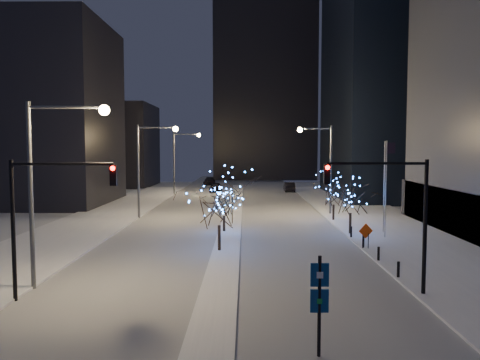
{
  "coord_description": "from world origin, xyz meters",
  "views": [
    {
      "loc": [
        1.38,
        -22.54,
        7.6
      ],
      "look_at": [
        0.97,
        14.71,
        5.0
      ],
      "focal_mm": 35.0,
      "sensor_mm": 36.0,
      "label": 1
    }
  ],
  "objects_px": {
    "traffic_signal_east": "(395,204)",
    "street_lamp_w_near": "(50,168)",
    "holiday_tree_median_near": "(219,200)",
    "wayfinding_sign": "(319,295)",
    "traffic_signal_west": "(44,206)",
    "street_lamp_w_far": "(181,154)",
    "car_near": "(216,187)",
    "car_far": "(209,181)",
    "street_lamp_w_mid": "(148,158)",
    "holiday_tree_plaza_far": "(334,189)",
    "street_lamp_east": "(323,158)",
    "holiday_tree_median_far": "(224,203)",
    "construction_sign": "(366,233)",
    "holiday_tree_plaza_near": "(351,196)",
    "car_mid": "(289,187)"
  },
  "relations": [
    {
      "from": "traffic_signal_west",
      "to": "car_mid",
      "type": "bearing_deg",
      "value": 73.23
    },
    {
      "from": "holiday_tree_median_far",
      "to": "holiday_tree_plaza_near",
      "type": "relative_size",
      "value": 0.77
    },
    {
      "from": "holiday_tree_plaza_near",
      "to": "car_far",
      "type": "bearing_deg",
      "value": 106.79
    },
    {
      "from": "street_lamp_w_mid",
      "to": "holiday_tree_plaza_far",
      "type": "relative_size",
      "value": 1.8
    },
    {
      "from": "holiday_tree_median_far",
      "to": "holiday_tree_plaza_near",
      "type": "height_order",
      "value": "holiday_tree_plaza_near"
    },
    {
      "from": "holiday_tree_plaza_far",
      "to": "construction_sign",
      "type": "relative_size",
      "value": 3.0
    },
    {
      "from": "car_far",
      "to": "construction_sign",
      "type": "bearing_deg",
      "value": -74.2
    },
    {
      "from": "traffic_signal_west",
      "to": "car_mid",
      "type": "height_order",
      "value": "traffic_signal_west"
    },
    {
      "from": "street_lamp_w_near",
      "to": "holiday_tree_plaza_near",
      "type": "bearing_deg",
      "value": 38.96
    },
    {
      "from": "holiday_tree_median_far",
      "to": "construction_sign",
      "type": "bearing_deg",
      "value": -32.99
    },
    {
      "from": "car_near",
      "to": "holiday_tree_plaza_near",
      "type": "bearing_deg",
      "value": -69.58
    },
    {
      "from": "holiday_tree_plaza_far",
      "to": "wayfinding_sign",
      "type": "height_order",
      "value": "holiday_tree_plaza_far"
    },
    {
      "from": "traffic_signal_east",
      "to": "holiday_tree_median_far",
      "type": "height_order",
      "value": "traffic_signal_east"
    },
    {
      "from": "car_mid",
      "to": "car_far",
      "type": "height_order",
      "value": "car_mid"
    },
    {
      "from": "car_far",
      "to": "construction_sign",
      "type": "xyz_separation_m",
      "value": [
        16.17,
        -60.24,
        0.5
      ]
    },
    {
      "from": "traffic_signal_west",
      "to": "holiday_tree_median_near",
      "type": "distance_m",
      "value": 13.57
    },
    {
      "from": "traffic_signal_west",
      "to": "wayfinding_sign",
      "type": "bearing_deg",
      "value": -25.62
    },
    {
      "from": "holiday_tree_median_near",
      "to": "wayfinding_sign",
      "type": "relative_size",
      "value": 1.6
    },
    {
      "from": "traffic_signal_west",
      "to": "holiday_tree_median_near",
      "type": "relative_size",
      "value": 1.18
    },
    {
      "from": "traffic_signal_west",
      "to": "car_far",
      "type": "height_order",
      "value": "traffic_signal_west"
    },
    {
      "from": "street_lamp_w_mid",
      "to": "wayfinding_sign",
      "type": "height_order",
      "value": "street_lamp_w_mid"
    },
    {
      "from": "street_lamp_w_mid",
      "to": "car_far",
      "type": "height_order",
      "value": "street_lamp_w_mid"
    },
    {
      "from": "traffic_signal_east",
      "to": "holiday_tree_median_near",
      "type": "relative_size",
      "value": 1.18
    },
    {
      "from": "traffic_signal_west",
      "to": "car_near",
      "type": "distance_m",
      "value": 57.28
    },
    {
      "from": "traffic_signal_east",
      "to": "car_far",
      "type": "distance_m",
      "value": 72.6
    },
    {
      "from": "holiday_tree_median_near",
      "to": "holiday_tree_median_far",
      "type": "height_order",
      "value": "holiday_tree_median_near"
    },
    {
      "from": "street_lamp_w_near",
      "to": "car_far",
      "type": "bearing_deg",
      "value": 87.49
    },
    {
      "from": "street_lamp_w_far",
      "to": "holiday_tree_median_far",
      "type": "height_order",
      "value": "street_lamp_w_far"
    },
    {
      "from": "wayfinding_sign",
      "to": "car_near",
      "type": "bearing_deg",
      "value": 96.18
    },
    {
      "from": "street_lamp_east",
      "to": "car_far",
      "type": "distance_m",
      "value": 45.25
    },
    {
      "from": "street_lamp_east",
      "to": "traffic_signal_east",
      "type": "distance_m",
      "value": 29.08
    },
    {
      "from": "street_lamp_east",
      "to": "street_lamp_w_near",
      "type": "bearing_deg",
      "value": -124.19
    },
    {
      "from": "traffic_signal_east",
      "to": "wayfinding_sign",
      "type": "height_order",
      "value": "traffic_signal_east"
    },
    {
      "from": "holiday_tree_median_far",
      "to": "wayfinding_sign",
      "type": "height_order",
      "value": "holiday_tree_median_far"
    },
    {
      "from": "traffic_signal_west",
      "to": "construction_sign",
      "type": "xyz_separation_m",
      "value": [
        18.74,
        11.72,
        -3.5
      ]
    },
    {
      "from": "traffic_signal_east",
      "to": "street_lamp_w_near",
      "type": "bearing_deg",
      "value": 176.79
    },
    {
      "from": "street_lamp_east",
      "to": "traffic_signal_east",
      "type": "relative_size",
      "value": 1.43
    },
    {
      "from": "holiday_tree_median_far",
      "to": "street_lamp_w_near",
      "type": "bearing_deg",
      "value": -116.76
    },
    {
      "from": "street_lamp_w_near",
      "to": "wayfinding_sign",
      "type": "distance_m",
      "value": 15.83
    },
    {
      "from": "car_far",
      "to": "holiday_tree_plaza_near",
      "type": "height_order",
      "value": "holiday_tree_plaza_near"
    },
    {
      "from": "street_lamp_w_near",
      "to": "street_lamp_w_mid",
      "type": "height_order",
      "value": "same"
    },
    {
      "from": "street_lamp_w_mid",
      "to": "traffic_signal_east",
      "type": "bearing_deg",
      "value": -55.49
    },
    {
      "from": "car_near",
      "to": "car_far",
      "type": "relative_size",
      "value": 0.9
    },
    {
      "from": "holiday_tree_plaza_near",
      "to": "traffic_signal_east",
      "type": "bearing_deg",
      "value": -95.33
    },
    {
      "from": "street_lamp_w_far",
      "to": "wayfinding_sign",
      "type": "bearing_deg",
      "value": -77.37
    },
    {
      "from": "wayfinding_sign",
      "to": "holiday_tree_median_far",
      "type": "bearing_deg",
      "value": 99.63
    },
    {
      "from": "construction_sign",
      "to": "street_lamp_w_near",
      "type": "bearing_deg",
      "value": -166.53
    },
    {
      "from": "wayfinding_sign",
      "to": "construction_sign",
      "type": "bearing_deg",
      "value": 69.78
    },
    {
      "from": "street_lamp_w_far",
      "to": "car_near",
      "type": "relative_size",
      "value": 2.12
    },
    {
      "from": "traffic_signal_west",
      "to": "street_lamp_w_far",
      "type": "bearing_deg",
      "value": 90.55
    }
  ]
}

